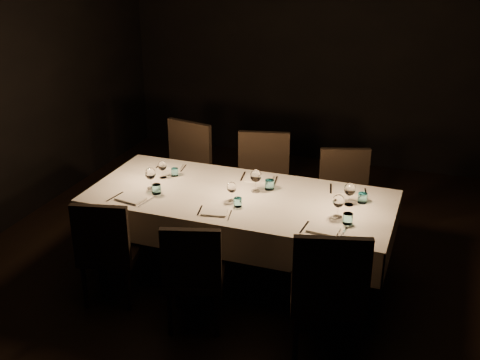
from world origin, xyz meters
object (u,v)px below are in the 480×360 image
(dining_table, at_px, (240,204))
(chair_near_left, at_px, (107,247))
(chair_far_right, at_px, (344,196))
(chair_near_center, at_px, (193,271))
(chair_far_center, at_px, (263,182))
(chair_near_right, at_px, (328,291))
(chair_far_left, at_px, (183,170))

(dining_table, distance_m, chair_near_left, 1.13)
(dining_table, xyz_separation_m, chair_far_right, (0.74, 0.79, -0.16))
(chair_far_right, bearing_deg, chair_near_center, -134.90)
(chair_near_center, height_order, chair_far_center, chair_far_center)
(chair_near_right, xyz_separation_m, chair_far_right, (-0.20, 1.64, -0.04))
(chair_near_center, bearing_deg, chair_far_left, -79.69)
(chair_near_center, xyz_separation_m, chair_far_right, (0.80, 1.62, 0.02))
(chair_far_left, distance_m, chair_far_center, 0.84)
(dining_table, relative_size, chair_near_left, 2.75)
(chair_near_left, bearing_deg, chair_far_left, -101.26)
(chair_far_center, bearing_deg, chair_near_left, -131.42)
(chair_near_left, distance_m, chair_near_right, 1.78)
(chair_far_left, height_order, chair_far_center, chair_far_left)
(chair_far_right, bearing_deg, chair_near_right, -101.74)
(chair_near_left, relative_size, chair_near_center, 1.02)
(chair_far_left, xyz_separation_m, chair_far_center, (0.84, -0.01, -0.01))
(chair_near_right, relative_size, chair_far_right, 1.10)
(chair_far_right, bearing_deg, dining_table, -151.43)
(chair_near_center, bearing_deg, dining_table, -111.23)
(chair_near_left, bearing_deg, chair_near_center, 160.66)
(chair_near_center, height_order, chair_far_left, chair_far_left)
(chair_far_center, bearing_deg, chair_far_left, 165.32)
(chair_near_right, bearing_deg, chair_far_right, -98.35)
(chair_near_right, relative_size, chair_far_center, 1.02)
(chair_near_left, xyz_separation_m, chair_far_center, (0.79, 1.51, 0.05))
(chair_far_left, xyz_separation_m, chair_far_right, (1.62, 0.01, -0.04))
(dining_table, xyz_separation_m, chair_far_center, (-0.05, 0.77, -0.13))
(chair_near_center, height_order, chair_near_right, chair_near_right)
(chair_near_center, distance_m, chair_far_center, 1.60)
(chair_near_right, distance_m, chair_far_left, 2.44)
(chair_near_left, relative_size, chair_near_right, 0.88)
(chair_near_left, relative_size, chair_far_right, 0.96)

